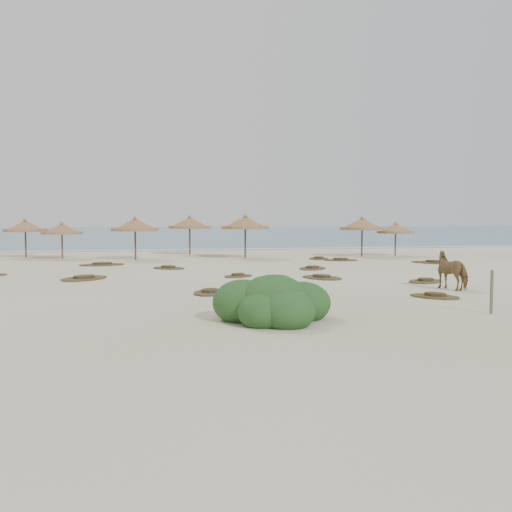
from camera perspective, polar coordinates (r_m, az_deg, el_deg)
The scene contains 25 objects.
ground at distance 21.64m, azimuth 2.24°, elevation -3.31°, with size 160.00×160.00×0.00m, color beige.
ocean at distance 96.05m, azimuth -8.08°, elevation 2.32°, with size 200.00×100.00×0.01m, color #275876.
foam_line at distance 47.23m, azimuth -5.01°, elevation 0.65°, with size 70.00×0.60×0.01m, color white.
palapa_0 at distance 40.96m, azimuth -22.08°, elevation 2.73°, with size 3.38×3.38×2.65m.
palapa_1 at distance 38.92m, azimuth -18.85°, elevation 2.53°, with size 3.17×3.17×2.45m.
palapa_2 at distance 36.64m, azimuth -12.00°, elevation 3.01°, with size 3.87×3.87×2.80m.
palapa_3 at distance 41.20m, azimuth -6.66°, elevation 3.25°, with size 3.17×3.17×2.88m.
palapa_4 at distance 37.38m, azimuth -1.08°, elevation 3.29°, with size 3.93×3.93×2.95m.
palapa_5 at distance 39.33m, azimuth 10.56°, elevation 3.10°, with size 3.92×3.92×2.81m.
palapa_6 at distance 40.61m, azimuth 13.78°, elevation 2.64°, with size 2.65×2.65×2.41m.
horse at distance 22.69m, azimuth 19.14°, elevation -1.36°, with size 0.77×1.70×1.44m, color olive.
fence_post_near at distance 17.42m, azimuth 22.50°, elevation -3.34°, with size 0.09×0.09×1.24m, color #69604F.
bush at distance 14.97m, azimuth 1.82°, elevation -4.78°, with size 3.18×2.80×1.43m.
scrub_1 at distance 26.05m, azimuth -16.80°, elevation -2.12°, with size 2.68×2.93×0.16m.
scrub_2 at distance 25.94m, azimuth -1.80°, elevation -1.98°, with size 1.83×1.73×0.16m.
scrub_3 at distance 29.87m, azimuth 5.66°, elevation -1.21°, with size 2.18×2.44×0.16m.
scrub_4 at distance 24.89m, azimuth 16.58°, elevation -2.40°, with size 2.23×2.16×0.16m.
scrub_5 at distance 35.16m, azimuth 17.58°, elevation -0.59°, with size 3.44×3.50×0.16m.
scrub_6 at distance 33.15m, azimuth -15.14°, elevation -0.81°, with size 2.76×2.05×0.16m.
scrub_7 at distance 35.77m, azimuth 8.45°, elevation -0.37°, with size 2.44×2.00×0.16m.
scrub_9 at distance 25.44m, azimuth 6.61°, elevation -2.12°, with size 2.12×2.51×0.16m.
scrub_10 at distance 36.83m, azimuth 6.30°, elevation -0.23°, with size 1.71×2.20×0.16m.
scrub_11 at distance 20.41m, azimuth -4.62°, elevation -3.62°, with size 1.65×2.06×0.16m.
scrub_12 at distance 20.29m, azimuth 17.46°, elevation -3.83°, with size 1.96×2.04×0.16m.
scrub_13 at distance 30.26m, azimuth -8.74°, elevation -1.17°, with size 2.25×2.31×0.16m.
Camera 1 is at (-4.92, -20.89, 2.75)m, focal length 40.00 mm.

